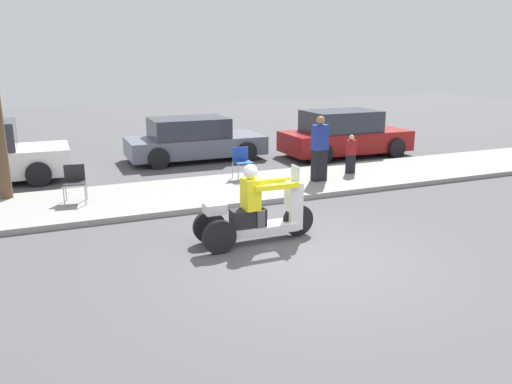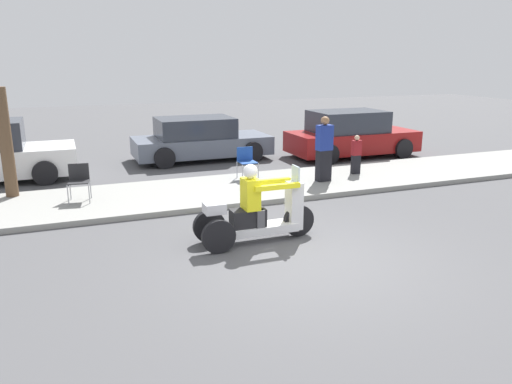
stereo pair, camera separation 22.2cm
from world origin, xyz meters
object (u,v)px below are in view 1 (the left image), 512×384
Objects in this scene: folding_chair_curbside at (75,180)px; parked_car_lot_far at (193,140)px; motorcycle_trike at (256,214)px; spectator_by_tree at (320,150)px; tree_trunk at (0,144)px; folding_chair_set_back at (242,159)px; parked_car_lot_left at (344,135)px; spectator_with_child at (351,155)px.

parked_car_lot_far is (3.87, 4.11, 0.03)m from folding_chair_curbside.
spectator_by_tree is (3.13, 3.21, 0.41)m from motorcycle_trike.
parked_car_lot_far is 6.24m from tree_trunk.
parked_car_lot_left is at bearing 25.59° from folding_chair_set_back.
spectator_by_tree is at bearing -161.12° from spectator_with_child.
folding_chair_curbside is at bearing 176.57° from spectator_by_tree.
motorcycle_trike is 1.33× the size of spectator_by_tree.
folding_chair_curbside is 4.27m from folding_chair_set_back.
parked_car_lot_far is at bearing 95.77° from folding_chair_set_back.
spectator_by_tree is 2.04× the size of folding_chair_set_back.
tree_trunk is at bearing -169.55° from parked_car_lot_left.
parked_car_lot_left is 1.73× the size of tree_trunk.
folding_chair_set_back is at bearing -154.41° from parked_car_lot_left.
spectator_with_child is 7.21m from folding_chair_curbside.
parked_car_lot_far is (-0.35, 3.45, 0.03)m from folding_chair_set_back.
motorcycle_trike is at bearing -132.64° from parked_car_lot_left.
motorcycle_trike is 4.57m from folding_chair_curbside.
folding_chair_set_back is at bearing -84.23° from parked_car_lot_far.
motorcycle_trike is at bearing -46.38° from tree_trunk.
spectator_by_tree is 5.99m from folding_chair_curbside.
folding_chair_curbside is 0.33× the size of tree_trunk.
tree_trunk is (-7.43, 1.31, 0.44)m from spectator_by_tree.
parked_car_lot_far is (-2.10, 4.47, -0.27)m from spectator_by_tree.
folding_chair_curbside is at bearing -162.04° from parked_car_lot_left.
spectator_by_tree reaches higher than spectator_with_child.
motorcycle_trike is 8.70m from parked_car_lot_left.
tree_trunk is (-5.33, -3.16, 0.71)m from parked_car_lot_far.
folding_chair_set_back is (1.37, 4.24, 0.10)m from motorcycle_trike.
motorcycle_trike is 7.75m from parked_car_lot_far.
folding_chair_curbside is (-2.85, 3.57, 0.10)m from motorcycle_trike.
parked_car_lot_left is (4.52, 2.17, 0.10)m from folding_chair_set_back.
parked_car_lot_left is at bearing 61.09° from spectator_with_child.
tree_trunk reaches higher than spectator_with_child.
tree_trunk is (-8.67, 0.89, 0.73)m from spectator_with_child.
parked_car_lot_left reaches higher than parked_car_lot_far.
tree_trunk is at bearing 133.62° from motorcycle_trike.
folding_chair_curbside is 1.89m from tree_trunk.
folding_chair_set_back is 3.46m from parked_car_lot_far.
folding_chair_curbside is 5.65m from parked_car_lot_far.
folding_chair_set_back is 0.19× the size of parked_car_lot_far.
spectator_by_tree is at bearing -10.00° from tree_trunk.
motorcycle_trike is at bearing -140.23° from spectator_with_child.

